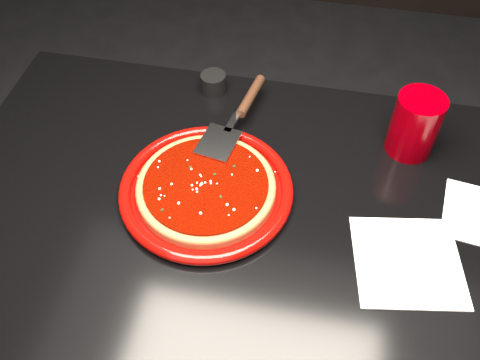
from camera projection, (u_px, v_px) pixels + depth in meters
name	position (u px, v px, depth m)	size (l,w,h in m)	color
table	(246.00, 310.00, 1.28)	(1.20, 0.80, 0.75)	black
plate	(206.00, 190.00, 1.02)	(0.33, 0.33, 0.02)	#720503
pizza_crust	(206.00, 188.00, 1.02)	(0.27, 0.27, 0.01)	brown
pizza_crust_rim	(206.00, 186.00, 1.01)	(0.27, 0.27, 0.02)	brown
pizza_sauce	(206.00, 185.00, 1.01)	(0.24, 0.24, 0.01)	#630800
parmesan_dusting	(206.00, 182.00, 1.01)	(0.23, 0.23, 0.01)	beige
basil_flecks	(206.00, 183.00, 1.01)	(0.21, 0.21, 0.00)	black
pizza_server	(237.00, 117.00, 1.11)	(0.09, 0.30, 0.02)	silver
cup	(415.00, 125.00, 1.06)	(0.10, 0.10, 0.13)	#7C0007
napkin_a	(407.00, 262.00, 0.93)	(0.18, 0.18, 0.00)	white
napkin_b	(480.00, 215.00, 1.00)	(0.13, 0.14, 0.00)	white
ramekin	(213.00, 83.00, 1.21)	(0.06, 0.06, 0.04)	black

